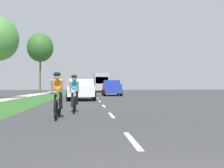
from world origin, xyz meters
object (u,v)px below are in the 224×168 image
object	(u,v)px
pickup_white	(82,90)
sedan_red	(82,88)
cyclist_trailing	(74,93)
suv_blue	(112,88)
cyclist_lead	(58,95)
street_tree_far	(40,48)
bus_silver	(100,82)

from	to	relation	value
pickup_white	sedan_red	bearing A→B (deg)	91.04
cyclist_trailing	suv_blue	bearing A→B (deg)	80.30
sedan_red	pickup_white	bearing A→B (deg)	-88.96
cyclist_lead	street_tree_far	xyz separation A→B (m)	(-6.18, 31.99, 6.19)
cyclist_lead	sedan_red	bearing A→B (deg)	89.64
sedan_red	cyclist_trailing	bearing A→B (deg)	-89.50
cyclist_lead	street_tree_far	distance (m)	33.16
sedan_red	street_tree_far	distance (m)	8.92
sedan_red	bus_silver	world-z (taller)	bus_silver
cyclist_trailing	pickup_white	world-z (taller)	pickup_white
pickup_white	street_tree_far	xyz separation A→B (m)	(-6.74, 19.79, 6.17)
cyclist_lead	suv_blue	xyz separation A→B (m)	(3.84, 21.77, 0.14)
sedan_red	bus_silver	distance (m)	12.19
suv_blue	bus_silver	distance (m)	21.87
cyclist_trailing	street_tree_far	distance (m)	31.30
cyclist_trailing	bus_silver	world-z (taller)	bus_silver
sedan_red	bus_silver	size ratio (longest dim) A/B	0.37
bus_silver	street_tree_far	bearing A→B (deg)	-130.01
pickup_white	suv_blue	distance (m)	10.13
cyclist_lead	sedan_red	size ratio (longest dim) A/B	0.40
pickup_white	street_tree_far	size ratio (longest dim) A/B	0.55
cyclist_lead	cyclist_trailing	xyz separation A→B (m)	(0.47, 2.03, 0.00)
street_tree_far	cyclist_trailing	bearing A→B (deg)	-77.49
cyclist_trailing	bus_silver	bearing A→B (deg)	85.72
bus_silver	cyclist_trailing	bearing A→B (deg)	-94.28
cyclist_lead	sedan_red	xyz separation A→B (m)	(0.20, 31.97, -0.04)
cyclist_trailing	pickup_white	bearing A→B (deg)	89.47
street_tree_far	pickup_white	bearing A→B (deg)	-71.19
cyclist_lead	street_tree_far	world-z (taller)	street_tree_far
cyclist_lead	street_tree_far	bearing A→B (deg)	100.94
cyclist_lead	cyclist_trailing	distance (m)	2.08
cyclist_lead	bus_silver	xyz separation A→B (m)	(3.58, 43.61, 1.17)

